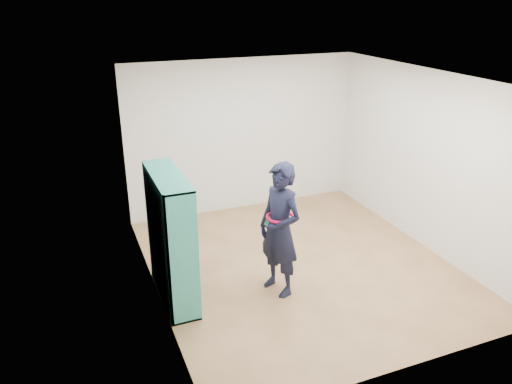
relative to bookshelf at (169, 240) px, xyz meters
name	(u,v)px	position (x,y,z in m)	size (l,w,h in m)	color
floor	(300,265)	(1.84, 0.09, -0.80)	(4.50, 4.50, 0.00)	brown
ceiling	(307,79)	(1.84, 0.09, 1.80)	(4.50, 4.50, 0.00)	white
wall_left	(151,201)	(-0.16, 0.09, 0.50)	(0.02, 4.50, 2.60)	silver
wall_right	(427,161)	(3.84, 0.09, 0.50)	(0.02, 4.50, 2.60)	silver
wall_back	(243,136)	(1.84, 2.34, 0.50)	(4.00, 0.02, 2.60)	silver
wall_front	(414,258)	(1.84, -2.16, 0.50)	(4.00, 0.02, 2.60)	silver
bookshelf	(169,240)	(0.00, 0.00, 0.00)	(0.36, 1.23, 1.63)	teal
person	(280,230)	(1.30, -0.37, 0.07)	(0.60, 0.73, 1.72)	black
smartphone	(267,222)	(1.15, -0.33, 0.18)	(0.05, 0.10, 0.13)	silver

